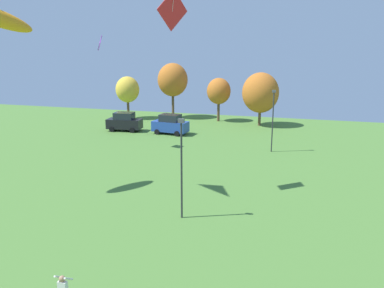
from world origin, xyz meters
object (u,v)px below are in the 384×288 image
object	(u,v)px
kite_flying_8	(173,10)
treeline_tree_2	(219,91)
kite_flying_7	(100,43)
light_post_0	(181,163)
light_post_1	(273,117)
treeline_tree_3	(260,93)
parked_car_leftmost	(124,122)
treeline_tree_0	(127,90)
treeline_tree_1	(173,80)
parked_car_second_from_left	(170,124)

from	to	relation	value
kite_flying_8	treeline_tree_2	distance (m)	29.87
kite_flying_7	light_post_0	world-z (taller)	kite_flying_7
kite_flying_8	light_post_1	distance (m)	17.23
light_post_0	treeline_tree_2	world-z (taller)	light_post_0
kite_flying_7	kite_flying_8	bearing A→B (deg)	-42.03
light_post_1	treeline_tree_3	world-z (taller)	treeline_tree_3
kite_flying_8	light_post_0	size ratio (longest dim) A/B	0.43
parked_car_leftmost	treeline_tree_0	distance (m)	9.25
kite_flying_8	light_post_1	world-z (taller)	kite_flying_8
light_post_1	treeline_tree_1	bearing A→B (deg)	135.23
kite_flying_8	treeline_tree_2	size ratio (longest dim) A/B	0.44
light_post_0	kite_flying_8	bearing A→B (deg)	114.54
light_post_0	treeline_tree_3	xyz separation A→B (m)	(0.75, 31.06, 0.84)
parked_car_leftmost	light_post_1	world-z (taller)	light_post_1
treeline_tree_0	light_post_0	bearing A→B (deg)	-59.61
kite_flying_8	treeline_tree_1	xyz separation A→B (m)	(-10.23, 29.21, -7.10)
parked_car_leftmost	parked_car_second_from_left	bearing A→B (deg)	-5.67
light_post_0	treeline_tree_0	size ratio (longest dim) A/B	1.02
kite_flying_7	treeline_tree_0	xyz separation A→B (m)	(-5.33, 16.89, -6.40)
parked_car_second_from_left	light_post_1	xyz separation A→B (m)	(12.49, -5.02, 2.31)
parked_car_leftmost	treeline_tree_2	distance (m)	14.15
kite_flying_7	parked_car_leftmost	distance (m)	13.06
light_post_1	treeline_tree_3	distance (m)	13.67
treeline_tree_1	treeline_tree_3	bearing A→B (deg)	-10.52
parked_car_leftmost	treeline_tree_0	xyz separation A→B (m)	(-3.28, 8.10, 3.04)
light_post_0	treeline_tree_3	bearing A→B (deg)	88.62
kite_flying_8	treeline_tree_3	xyz separation A→B (m)	(2.69, 26.82, -8.26)
parked_car_leftmost	treeline_tree_3	distance (m)	17.93
kite_flying_8	parked_car_second_from_left	bearing A→B (deg)	110.36
kite_flying_8	treeline_tree_0	size ratio (longest dim) A/B	0.44
treeline_tree_0	light_post_1	bearing A→B (deg)	-31.15
treeline_tree_1	kite_flying_8	bearing A→B (deg)	-70.70
parked_car_leftmost	treeline_tree_2	size ratio (longest dim) A/B	0.73
kite_flying_7	parked_car_second_from_left	xyz separation A→B (m)	(3.99, 8.72, -9.42)
light_post_1	kite_flying_8	bearing A→B (deg)	-112.60
kite_flying_7	treeline_tree_3	bearing A→B (deg)	51.49
light_post_1	treeline_tree_1	distance (m)	22.41
treeline_tree_2	parked_car_leftmost	bearing A→B (deg)	-134.32
kite_flying_7	treeline_tree_1	xyz separation A→B (m)	(0.63, 19.42, -5.08)
treeline_tree_2	kite_flying_8	bearing A→B (deg)	-83.48
kite_flying_7	treeline_tree_0	bearing A→B (deg)	107.53
parked_car_second_from_left	light_post_0	size ratio (longest dim) A/B	0.71
light_post_1	parked_car_second_from_left	bearing A→B (deg)	158.10
light_post_0	parked_car_second_from_left	bearing A→B (deg)	111.16
parked_car_second_from_left	light_post_1	distance (m)	13.65
light_post_1	kite_flying_7	bearing A→B (deg)	-167.33
light_post_0	treeline_tree_3	world-z (taller)	treeline_tree_3
kite_flying_7	parked_car_leftmost	bearing A→B (deg)	103.15
kite_flying_7	light_post_1	world-z (taller)	kite_flying_7
parked_car_second_from_left	treeline_tree_3	bearing A→B (deg)	47.64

